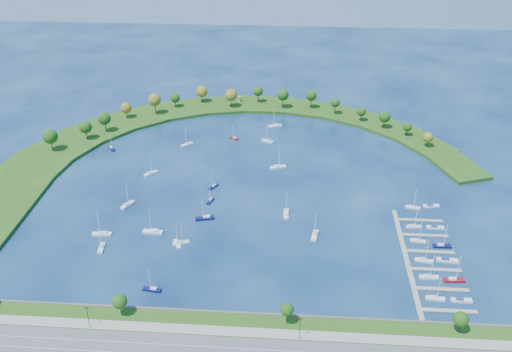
# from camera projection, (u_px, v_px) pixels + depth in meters

# --- Properties ---
(ground) EXTENTS (700.00, 700.00, 0.00)m
(ground) POSITION_uv_depth(u_px,v_px,m) (246.00, 186.00, 317.29)
(ground) COLOR #071943
(ground) RESTS_ON ground
(south_shoreline) EXTENTS (420.00, 43.10, 11.60)m
(south_shoreline) POSITION_uv_depth(u_px,v_px,m) (217.00, 352.00, 209.59)
(south_shoreline) COLOR #264913
(south_shoreline) RESTS_ON ground
(breakwater) EXTENTS (286.74, 247.64, 2.00)m
(breakwater) POSITION_uv_depth(u_px,v_px,m) (180.00, 144.00, 362.24)
(breakwater) COLOR #264913
(breakwater) RESTS_ON ground
(breakwater_trees) EXTENTS (237.71, 96.47, 14.99)m
(breakwater_trees) POSITION_uv_depth(u_px,v_px,m) (216.00, 108.00, 389.47)
(breakwater_trees) COLOR #382314
(breakwater_trees) RESTS_ON breakwater
(harbor_tower) EXTENTS (2.60, 2.60, 4.06)m
(harbor_tower) POSITION_uv_depth(u_px,v_px,m) (239.00, 99.00, 421.85)
(harbor_tower) COLOR gray
(harbor_tower) RESTS_ON breakwater
(dock_system) EXTENTS (24.28, 82.00, 1.60)m
(dock_system) POSITION_uv_depth(u_px,v_px,m) (423.00, 260.00, 258.50)
(dock_system) COLOR gray
(dock_system) RESTS_ON ground
(moored_boat_0) EXTENTS (6.36, 5.55, 9.74)m
(moored_boat_0) POSITION_uv_depth(u_px,v_px,m) (234.00, 138.00, 370.72)
(moored_boat_0) COLOR maroon
(moored_boat_0) RESTS_ON ground
(moored_boat_1) EXTENTS (2.49, 8.88, 13.05)m
(moored_boat_1) POSITION_uv_depth(u_px,v_px,m) (286.00, 214.00, 291.22)
(moored_boat_1) COLOR silver
(moored_boat_1) RESTS_ON ground
(moored_boat_2) EXTENTS (7.63, 7.01, 11.92)m
(moored_boat_2) POSITION_uv_depth(u_px,v_px,m) (187.00, 144.00, 362.41)
(moored_boat_2) COLOR silver
(moored_boat_2) RESTS_ON ground
(moored_boat_3) EXTENTS (3.51, 6.94, 9.82)m
(moored_boat_3) POSITION_uv_depth(u_px,v_px,m) (210.00, 200.00, 302.76)
(moored_boat_3) COLOR #0A1044
(moored_boat_3) RESTS_ON ground
(moored_boat_4) EXTENTS (3.12, 8.23, 11.81)m
(moored_boat_4) POSITION_uv_depth(u_px,v_px,m) (101.00, 247.00, 266.03)
(moored_boat_4) COLOR silver
(moored_boat_4) RESTS_ON ground
(moored_boat_5) EXTENTS (8.05, 3.24, 11.50)m
(moored_boat_5) POSITION_uv_depth(u_px,v_px,m) (152.00, 289.00, 240.34)
(moored_boat_5) COLOR #0A1044
(moored_boat_5) RESTS_ON ground
(moored_boat_6) EXTENTS (5.48, 6.84, 10.20)m
(moored_boat_6) POSITION_uv_depth(u_px,v_px,m) (213.00, 186.00, 315.82)
(moored_boat_6) COLOR #0A1044
(moored_boat_6) RESTS_ON ground
(moored_boat_7) EXTENTS (6.42, 9.12, 13.20)m
(moored_boat_7) POSITION_uv_depth(u_px,v_px,m) (127.00, 204.00, 299.02)
(moored_boat_7) COLOR silver
(moored_boat_7) RESTS_ON ground
(moored_boat_8) EXTENTS (9.49, 5.48, 13.47)m
(moored_boat_8) POSITION_uv_depth(u_px,v_px,m) (275.00, 125.00, 387.70)
(moored_boat_8) COLOR silver
(moored_boat_8) RESTS_ON ground
(moored_boat_9) EXTENTS (7.97, 5.24, 11.43)m
(moored_boat_9) POSITION_uv_depth(u_px,v_px,m) (268.00, 141.00, 366.69)
(moored_boat_9) COLOR silver
(moored_boat_9) RESTS_ON ground
(moored_boat_10) EXTENTS (8.05, 4.92, 11.46)m
(moored_boat_10) POSITION_uv_depth(u_px,v_px,m) (181.00, 242.00, 269.64)
(moored_boat_10) COLOR silver
(moored_boat_10) RESTS_ON ground
(moored_boat_11) EXTENTS (6.13, 6.95, 10.68)m
(moored_boat_11) POSITION_uv_depth(u_px,v_px,m) (112.00, 148.00, 357.22)
(moored_boat_11) COLOR #0A1044
(moored_boat_11) RESTS_ON ground
(moored_boat_12) EXTENTS (9.85, 5.00, 13.94)m
(moored_boat_12) POSITION_uv_depth(u_px,v_px,m) (205.00, 218.00, 287.95)
(moored_boat_12) COLOR #0A1044
(moored_boat_12) RESTS_ON ground
(moored_boat_13) EXTENTS (9.88, 3.30, 14.32)m
(moored_boat_13) POSITION_uv_depth(u_px,v_px,m) (153.00, 231.00, 277.33)
(moored_boat_13) COLOR silver
(moored_boat_13) RESTS_ON ground
(moored_boat_14) EXTENTS (9.37, 3.20, 13.54)m
(moored_boat_14) POSITION_uv_depth(u_px,v_px,m) (102.00, 233.00, 275.73)
(moored_boat_14) COLOR silver
(moored_boat_14) RESTS_ON ground
(moored_boat_15) EXTENTS (9.79, 5.90, 13.92)m
(moored_boat_15) POSITION_uv_depth(u_px,v_px,m) (278.00, 167.00, 335.66)
(moored_boat_15) COLOR silver
(moored_boat_15) RESTS_ON ground
(moored_boat_16) EXTENTS (3.99, 9.15, 13.02)m
(moored_boat_16) POSITION_uv_depth(u_px,v_px,m) (315.00, 235.00, 274.78)
(moored_boat_16) COLOR silver
(moored_boat_16) RESTS_ON ground
(moored_boat_17) EXTENTS (7.54, 7.71, 12.39)m
(moored_boat_17) POSITION_uv_depth(u_px,v_px,m) (151.00, 173.00, 329.06)
(moored_boat_17) COLOR silver
(moored_boat_17) RESTS_ON ground
(moored_boat_18) EXTENTS (4.96, 7.53, 10.80)m
(moored_boat_18) POSITION_uv_depth(u_px,v_px,m) (177.00, 243.00, 268.90)
(moored_boat_18) COLOR silver
(moored_boat_18) RESTS_ON ground
(docked_boat_0) EXTENTS (8.03, 2.74, 11.62)m
(docked_boat_0) POSITION_uv_depth(u_px,v_px,m) (435.00, 298.00, 235.39)
(docked_boat_0) COLOR silver
(docked_boat_0) RESTS_ON ground
(docked_boat_1) EXTENTS (8.47, 2.38, 1.73)m
(docked_boat_1) POSITION_uv_depth(u_px,v_px,m) (461.00, 300.00, 234.56)
(docked_boat_1) COLOR silver
(docked_boat_1) RESTS_ON ground
(docked_boat_2) EXTENTS (8.35, 2.62, 12.15)m
(docked_boat_2) POSITION_uv_depth(u_px,v_px,m) (429.00, 277.00, 247.38)
(docked_boat_2) COLOR silver
(docked_boat_2) RESTS_ON ground
(docked_boat_3) EXTENTS (9.08, 3.21, 13.10)m
(docked_boat_3) POSITION_uv_depth(u_px,v_px,m) (454.00, 280.00, 245.56)
(docked_boat_3) COLOR maroon
(docked_boat_3) RESTS_ON ground
(docked_boat_4) EXTENTS (8.31, 3.50, 11.85)m
(docked_boat_4) POSITION_uv_depth(u_px,v_px,m) (424.00, 260.00, 257.66)
(docked_boat_4) COLOR silver
(docked_boat_4) RESTS_ON ground
(docked_boat_5) EXTENTS (9.70, 3.41, 1.94)m
(docked_boat_5) POSITION_uv_depth(u_px,v_px,m) (447.00, 260.00, 257.85)
(docked_boat_5) COLOR silver
(docked_boat_5) RESTS_ON ground
(docked_boat_6) EXTENTS (7.55, 2.91, 10.82)m
(docked_boat_6) POSITION_uv_depth(u_px,v_px,m) (418.00, 240.00, 270.95)
(docked_boat_6) COLOR silver
(docked_boat_6) RESTS_ON ground
(docked_boat_7) EXTENTS (8.49, 2.58, 12.40)m
(docked_boat_7) POSITION_uv_depth(u_px,v_px,m) (442.00, 245.00, 267.24)
(docked_boat_7) COLOR #0A1044
(docked_boat_7) RESTS_ON ground
(docked_boat_8) EXTENTS (7.43, 2.72, 10.69)m
(docked_boat_8) POSITION_uv_depth(u_px,v_px,m) (414.00, 226.00, 281.52)
(docked_boat_8) COLOR silver
(docked_boat_8) RESTS_ON ground
(docked_boat_9) EXTENTS (8.54, 2.62, 1.73)m
(docked_boat_9) POSITION_uv_depth(u_px,v_px,m) (435.00, 227.00, 280.90)
(docked_boat_9) COLOR silver
(docked_boat_9) RESTS_ON ground
(docked_boat_10) EXTENTS (7.78, 3.20, 11.10)m
(docked_boat_10) POSITION_uv_depth(u_px,v_px,m) (413.00, 207.00, 296.91)
(docked_boat_10) COLOR silver
(docked_boat_10) RESTS_ON ground
(docked_boat_11) EXTENTS (8.51, 3.57, 1.68)m
(docked_boat_11) POSITION_uv_depth(u_px,v_px,m) (431.00, 206.00, 298.39)
(docked_boat_11) COLOR silver
(docked_boat_11) RESTS_ON ground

